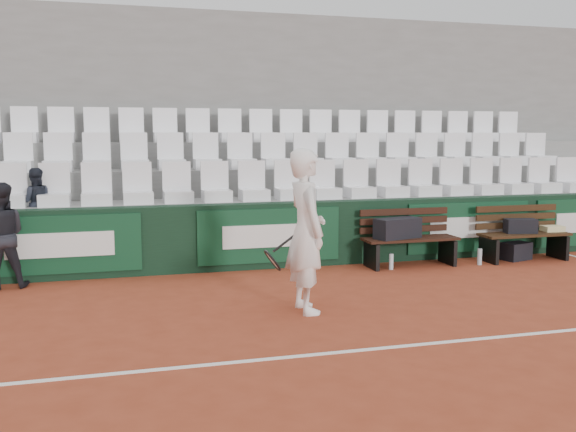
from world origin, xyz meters
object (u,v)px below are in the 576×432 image
object	(u,v)px
bench_left	(410,252)
water_bottle_near	(391,262)
bench_right	(524,247)
sports_bag_ground	(516,251)
water_bottle_far	(480,257)
sports_bag_left	(398,228)
sports_bag_right	(520,226)
spectator_c	(34,172)
tennis_player	(306,231)
ball_kid	(0,236)

from	to	relation	value
bench_left	water_bottle_near	xyz separation A→B (m)	(-0.40, -0.17, -0.10)
bench_right	sports_bag_ground	world-z (taller)	bench_right
water_bottle_far	water_bottle_near	bearing A→B (deg)	178.28
bench_left	sports_bag_left	distance (m)	0.44
bench_left	sports_bag_left	size ratio (longest dim) A/B	2.06
sports_bag_right	spectator_c	world-z (taller)	spectator_c
tennis_player	ball_kid	bearing A→B (deg)	148.76
water_bottle_near	tennis_player	bearing A→B (deg)	-136.08
sports_bag_right	ball_kid	distance (m)	7.85
water_bottle_near	tennis_player	xyz separation A→B (m)	(-1.93, -1.86, 0.82)
sports_bag_ground	bench_right	bearing A→B (deg)	-38.85
tennis_player	bench_left	bearing A→B (deg)	41.03
water_bottle_far	ball_kid	xyz separation A→B (m)	(-7.01, 0.36, 0.58)
sports_bag_left	ball_kid	distance (m)	5.69
sports_bag_left	sports_bag_right	size ratio (longest dim) A/B	1.47
sports_bag_left	water_bottle_near	world-z (taller)	sports_bag_left
water_bottle_far	bench_right	bearing A→B (deg)	8.68
sports_bag_left	sports_bag_ground	distance (m)	2.18
bench_right	sports_bag_ground	xyz separation A→B (m)	(-0.09, 0.07, -0.08)
bench_right	sports_bag_ground	distance (m)	0.14
water_bottle_near	spectator_c	bearing A→B (deg)	167.11
sports_bag_right	tennis_player	distance (m)	4.72
sports_bag_right	sports_bag_ground	world-z (taller)	sports_bag_right
water_bottle_far	tennis_player	distance (m)	3.96
bench_left	water_bottle_near	distance (m)	0.44
sports_bag_left	spectator_c	bearing A→B (deg)	169.29
sports_bag_left	tennis_player	world-z (taller)	tennis_player
water_bottle_near	bench_left	bearing A→B (deg)	22.72
water_bottle_far	tennis_player	size ratio (longest dim) A/B	0.14
sports_bag_right	tennis_player	bearing A→B (deg)	-155.06
sports_bag_right	water_bottle_near	world-z (taller)	sports_bag_right
sports_bag_right	sports_bag_ground	distance (m)	0.42
sports_bag_left	ball_kid	xyz separation A→B (m)	(-5.69, 0.14, 0.10)
sports_bag_ground	water_bottle_far	size ratio (longest dim) A/B	1.82
sports_bag_ground	water_bottle_near	distance (m)	2.31
sports_bag_right	water_bottle_far	distance (m)	0.96
bench_right	tennis_player	xyz separation A→B (m)	(-4.32, -1.95, 0.72)
bench_left	tennis_player	world-z (taller)	tennis_player
sports_bag_right	spectator_c	distance (m)	7.62
water_bottle_far	bench_left	bearing A→B (deg)	169.13
tennis_player	ball_kid	world-z (taller)	tennis_player
bench_left	water_bottle_near	bearing A→B (deg)	-157.28
bench_left	water_bottle_far	world-z (taller)	bench_left
water_bottle_near	sports_bag_right	bearing A→B (deg)	3.07
sports_bag_ground	water_bottle_near	world-z (taller)	sports_bag_ground
bench_left	bench_right	xyz separation A→B (m)	(2.00, -0.07, 0.00)
sports_bag_ground	spectator_c	world-z (taller)	spectator_c
sports_bag_left	water_bottle_far	xyz separation A→B (m)	(1.32, -0.22, -0.48)
water_bottle_far	ball_kid	bearing A→B (deg)	177.06
water_bottle_far	spectator_c	bearing A→B (deg)	169.57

